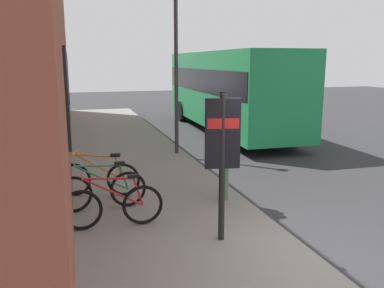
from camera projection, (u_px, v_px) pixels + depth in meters
ground at (230, 163)px, 11.94m from camera, size 60.00×60.00×0.00m
sidewalk_pavement at (128, 153)px, 13.02m from camera, size 24.00×3.50×0.12m
station_facade at (54, 36)px, 12.62m from camera, size 22.00×0.65×7.52m
bicycle_nearest_sign at (113, 206)px, 6.96m from camera, size 0.48×1.77×0.97m
bicycle_leaning_wall at (102, 190)px, 7.81m from camera, size 0.48×1.77×0.97m
bicycle_end_of_row at (99, 178)px, 8.60m from camera, size 0.65×1.71×0.97m
transit_info_sign at (223, 143)px, 6.24m from camera, size 0.19×0.56×2.40m
city_bus at (227, 86)px, 17.07m from camera, size 10.57×2.87×3.35m
pedestrian_crossing_street at (225, 153)px, 8.12m from camera, size 0.52×0.51×1.70m
street_lamp at (176, 59)px, 12.12m from camera, size 0.28×0.28×4.89m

